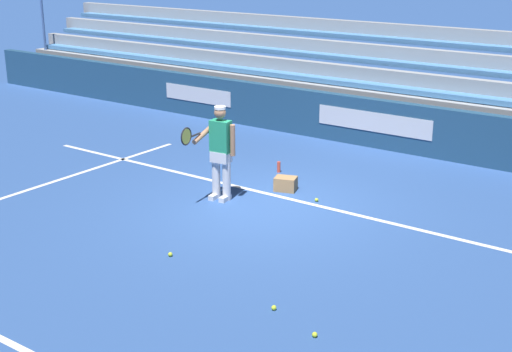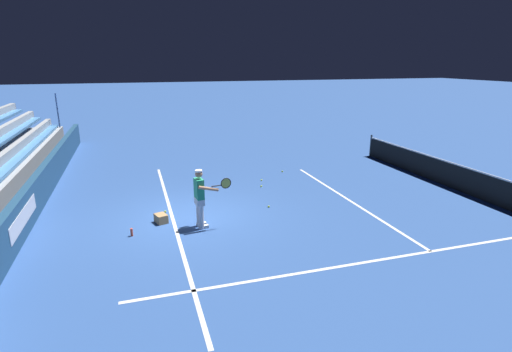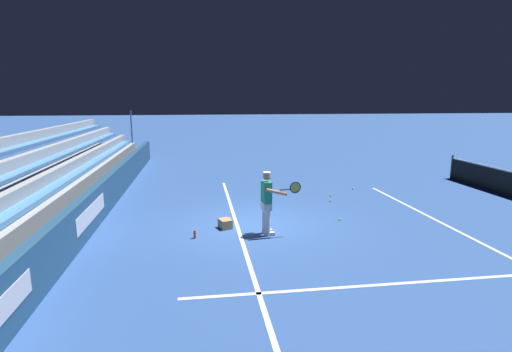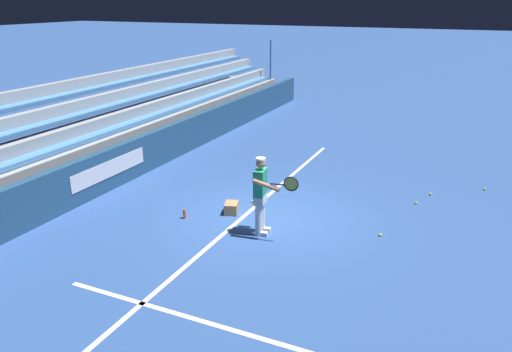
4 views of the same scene
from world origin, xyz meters
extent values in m
plane|color=#2D5193|center=(0.00, 0.00, 0.00)|extent=(160.00, 160.00, 0.00)
cube|color=white|center=(0.00, -0.50, 0.00)|extent=(12.00, 0.10, 0.01)
cube|color=white|center=(0.00, 5.50, 0.00)|extent=(8.22, 0.10, 0.01)
cube|color=navy|center=(0.00, -4.55, 0.55)|extent=(27.06, 0.24, 1.10)
cube|color=silver|center=(0.17, -4.42, 0.61)|extent=(2.80, 0.01, 0.44)
cube|color=silver|center=(5.31, -4.42, 0.61)|extent=(2.20, 0.01, 0.40)
cube|color=#9EA3A8|center=(0.00, -6.35, 0.55)|extent=(25.71, 2.40, 1.10)
cube|color=#4C89CC|center=(0.00, -5.55, 1.18)|extent=(25.19, 0.40, 0.12)
cube|color=#9EA3A8|center=(0.00, -5.83, 1.33)|extent=(25.71, 0.24, 0.45)
cube|color=#4C89CC|center=(0.00, -6.35, 1.63)|extent=(25.19, 0.40, 0.12)
cube|color=#9EA3A8|center=(0.00, -6.63, 1.77)|extent=(25.71, 0.24, 0.45)
cube|color=#4C89CC|center=(0.00, -7.15, 2.08)|extent=(25.19, 0.40, 0.12)
cube|color=#9EA3A8|center=(0.00, -7.43, 2.23)|extent=(25.71, 0.24, 0.45)
cylinder|color=#4C70B2|center=(12.47, -5.25, 1.48)|extent=(0.08, 0.08, 2.95)
cylinder|color=silver|center=(0.75, 0.19, 0.44)|extent=(0.15, 0.15, 0.88)
cylinder|color=silver|center=(0.96, 0.22, 0.44)|extent=(0.15, 0.15, 0.88)
cube|color=white|center=(0.74, 0.25, 0.04)|extent=(0.15, 0.29, 0.09)
cube|color=white|center=(0.96, 0.28, 0.04)|extent=(0.15, 0.29, 0.09)
cube|color=silver|center=(0.86, 0.20, 0.80)|extent=(0.37, 0.26, 0.20)
cube|color=#239366|center=(0.86, 0.20, 1.17)|extent=(0.38, 0.25, 0.58)
sphere|color=#A37556|center=(0.85, 0.21, 1.60)|extent=(0.21, 0.21, 0.21)
cylinder|color=white|center=(0.85, 0.21, 1.69)|extent=(0.20, 0.20, 0.05)
cylinder|color=#A37556|center=(0.61, 0.17, 1.13)|extent=(0.09, 0.09, 0.56)
cylinder|color=#A37556|center=(1.07, 0.43, 1.22)|extent=(0.16, 0.59, 0.24)
cylinder|color=black|center=(1.04, 0.67, 1.27)|extent=(0.07, 0.30, 0.03)
torus|color=black|center=(1.01, 0.95, 1.31)|extent=(0.06, 0.31, 0.31)
cylinder|color=#D6D14C|center=(1.01, 0.95, 1.31)|extent=(0.04, 0.27, 0.27)
cube|color=#A87F51|center=(0.16, -0.86, 0.13)|extent=(0.47, 0.41, 0.26)
sphere|color=#CCE533|center=(-2.24, 3.06, 0.03)|extent=(0.07, 0.07, 0.07)
sphere|color=#CCE533|center=(-0.08, 2.62, 0.03)|extent=(0.07, 0.07, 0.07)
sphere|color=#CCE533|center=(-3.00, 3.32, 0.03)|extent=(0.07, 0.07, 0.07)
sphere|color=#CCE533|center=(-0.63, -0.67, 0.03)|extent=(0.07, 0.07, 0.07)
cylinder|color=#EA4C33|center=(0.89, -1.70, 0.11)|extent=(0.07, 0.07, 0.22)
camera|label=1|loc=(-6.75, 9.72, 4.43)|focal=50.00mm
camera|label=2|loc=(11.52, -1.44, 4.65)|focal=28.00mm
camera|label=3|loc=(10.98, -1.56, 3.61)|focal=28.00mm
camera|label=4|loc=(9.80, 4.21, 4.82)|focal=35.00mm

